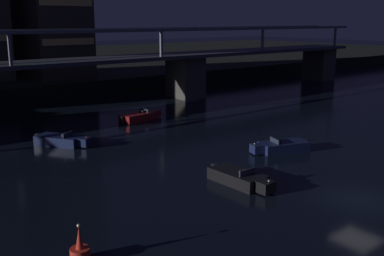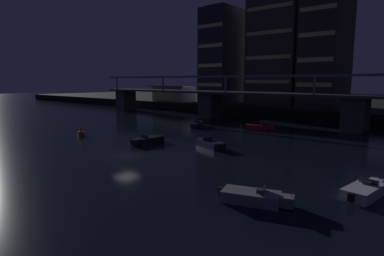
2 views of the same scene
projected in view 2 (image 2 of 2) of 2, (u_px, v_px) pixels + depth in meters
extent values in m
plane|color=black|center=(126.00, 155.00, 35.99)|extent=(400.00, 400.00, 0.00)
cube|color=black|center=(342.00, 104.00, 99.10)|extent=(240.00, 80.00, 2.20)
cube|color=#4C4944|center=(126.00, 100.00, 91.19)|extent=(3.60, 4.40, 5.55)
cube|color=#4C4944|center=(210.00, 106.00, 72.09)|extent=(3.60, 4.40, 5.55)
cube|color=#4C4944|center=(355.00, 114.00, 52.99)|extent=(3.60, 4.40, 5.55)
cube|color=#3D424C|center=(272.00, 94.00, 62.10)|extent=(95.91, 6.40, 0.45)
cube|color=slate|center=(266.00, 76.00, 59.41)|extent=(95.91, 0.36, 0.36)
cube|color=slate|center=(280.00, 76.00, 63.79)|extent=(95.91, 0.36, 0.36)
cube|color=slate|center=(117.00, 83.00, 88.29)|extent=(0.30, 0.30, 3.20)
cube|color=slate|center=(163.00, 84.00, 76.83)|extent=(0.30, 0.30, 3.20)
cube|color=slate|center=(225.00, 84.00, 65.37)|extent=(0.30, 0.30, 3.20)
cube|color=slate|center=(314.00, 85.00, 53.91)|extent=(0.30, 0.30, 3.20)
cube|color=#282833|center=(222.00, 57.00, 87.98)|extent=(8.46, 10.91, 25.24)
cube|color=#F2D172|center=(209.00, 85.00, 84.92)|extent=(7.79, 0.10, 0.90)
cube|color=#F2D172|center=(210.00, 65.00, 84.19)|extent=(7.79, 0.10, 0.90)
cube|color=#F2D172|center=(210.00, 46.00, 83.45)|extent=(7.79, 0.10, 0.90)
cube|color=#F2D172|center=(210.00, 26.00, 82.71)|extent=(7.79, 0.10, 0.90)
cube|color=#282833|center=(222.00, 8.00, 86.10)|extent=(5.92, 7.64, 0.60)
cube|color=#423D38|center=(279.00, 47.00, 82.60)|extent=(13.01, 12.33, 29.44)
cube|color=#F2D172|center=(266.00, 82.00, 79.19)|extent=(11.97, 0.10, 0.90)
cube|color=#F2D172|center=(267.00, 57.00, 78.33)|extent=(11.97, 0.10, 0.90)
cube|color=#F2D172|center=(268.00, 32.00, 77.47)|extent=(11.97, 0.10, 0.90)
cube|color=#F2D172|center=(269.00, 7.00, 76.61)|extent=(11.97, 0.10, 0.90)
cube|color=#38332D|center=(326.00, 49.00, 72.38)|extent=(8.22, 13.61, 26.23)
cube|color=#F2D172|center=(313.00, 85.00, 68.34)|extent=(7.56, 0.10, 0.90)
cube|color=#F2D172|center=(315.00, 60.00, 67.57)|extent=(7.56, 0.10, 0.90)
cube|color=#F2D172|center=(316.00, 34.00, 66.81)|extent=(7.56, 0.10, 0.90)
cube|color=#F2D172|center=(318.00, 8.00, 66.04)|extent=(7.56, 0.10, 0.90)
cube|color=#B2AD9E|center=(174.00, 94.00, 95.39)|extent=(12.00, 6.00, 4.40)
cube|color=#EAD88C|center=(166.00, 96.00, 93.14)|extent=(11.20, 0.10, 2.64)
cube|color=#4C4C51|center=(165.00, 86.00, 92.32)|extent=(12.40, 1.60, 0.30)
cube|color=gray|center=(251.00, 197.00, 22.03)|extent=(4.27, 2.90, 0.80)
cube|color=gray|center=(287.00, 201.00, 21.11)|extent=(1.16, 1.22, 0.70)
cube|color=#283342|center=(264.00, 190.00, 21.62)|extent=(0.50, 1.32, 0.36)
cube|color=#262628|center=(260.00, 191.00, 21.73)|extent=(0.55, 0.65, 0.24)
cube|color=black|center=(221.00, 191.00, 22.83)|extent=(0.45, 0.45, 0.60)
sphere|color=red|center=(291.00, 195.00, 20.96)|extent=(0.12, 0.12, 0.12)
cube|color=maroon|center=(258.00, 127.00, 55.19)|extent=(4.13, 2.34, 0.80)
cube|color=maroon|center=(272.00, 128.00, 53.92)|extent=(1.03, 1.11, 0.70)
cube|color=#283342|center=(263.00, 124.00, 54.66)|extent=(0.29, 1.35, 0.36)
cube|color=#262628|center=(261.00, 124.00, 54.80)|extent=(0.48, 0.61, 0.24)
cube|color=black|center=(246.00, 126.00, 56.30)|extent=(0.41, 0.41, 0.60)
sphere|color=#33D84C|center=(273.00, 125.00, 53.73)|extent=(0.12, 0.12, 0.12)
cube|color=#19234C|center=(197.00, 124.00, 58.86)|extent=(3.63, 4.26, 0.80)
cube|color=#19234C|center=(195.00, 126.00, 56.50)|extent=(1.32, 1.29, 0.70)
cube|color=#283342|center=(196.00, 122.00, 57.95)|extent=(1.19, 0.82, 0.36)
cube|color=#262628|center=(196.00, 122.00, 58.20)|extent=(0.69, 0.64, 0.24)
cube|color=black|center=(198.00, 122.00, 60.96)|extent=(0.50, 0.50, 0.60)
sphere|color=red|center=(195.00, 123.00, 56.19)|extent=(0.12, 0.12, 0.12)
cube|color=silver|center=(364.00, 192.00, 23.08)|extent=(2.35, 4.13, 0.80)
cube|color=silver|center=(376.00, 184.00, 24.65)|extent=(1.11, 1.03, 0.70)
cube|color=#283342|center=(369.00, 181.00, 23.55)|extent=(1.35, 0.30, 0.36)
cube|color=#262628|center=(367.00, 183.00, 23.40)|extent=(0.61, 0.48, 0.24)
cube|color=black|center=(351.00, 197.00, 21.65)|extent=(0.41, 0.41, 0.60)
sphere|color=#33D84C|center=(378.00, 178.00, 24.75)|extent=(0.12, 0.12, 0.12)
cube|color=#19234C|center=(211.00, 144.00, 40.27)|extent=(4.29, 2.99, 0.80)
cube|color=#19234C|center=(201.00, 141.00, 42.31)|extent=(1.18, 1.23, 0.70)
cube|color=#283342|center=(207.00, 139.00, 40.91)|extent=(0.54, 1.31, 0.36)
cube|color=#262628|center=(208.00, 139.00, 40.70)|extent=(0.56, 0.66, 0.24)
cube|color=black|center=(221.00, 146.00, 38.42)|extent=(0.46, 0.46, 0.60)
sphere|color=beige|center=(200.00, 137.00, 42.46)|extent=(0.12, 0.12, 0.12)
cube|color=black|center=(149.00, 140.00, 43.23)|extent=(1.86, 3.94, 0.80)
cube|color=black|center=(135.00, 142.00, 41.38)|extent=(1.00, 0.92, 0.70)
cube|color=#283342|center=(144.00, 136.00, 42.50)|extent=(1.35, 0.12, 0.36)
cube|color=#262628|center=(146.00, 137.00, 42.70)|extent=(0.57, 0.41, 0.24)
cube|color=black|center=(160.00, 137.00, 44.87)|extent=(0.37, 0.37, 0.60)
sphere|color=beige|center=(134.00, 139.00, 41.13)|extent=(0.12, 0.12, 0.12)
cylinder|color=red|center=(81.00, 134.00, 49.06)|extent=(0.90, 0.90, 0.60)
cone|color=red|center=(81.00, 128.00, 48.95)|extent=(0.36, 0.36, 1.00)
sphere|color=#F2EAB2|center=(81.00, 125.00, 48.86)|extent=(0.16, 0.16, 0.16)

